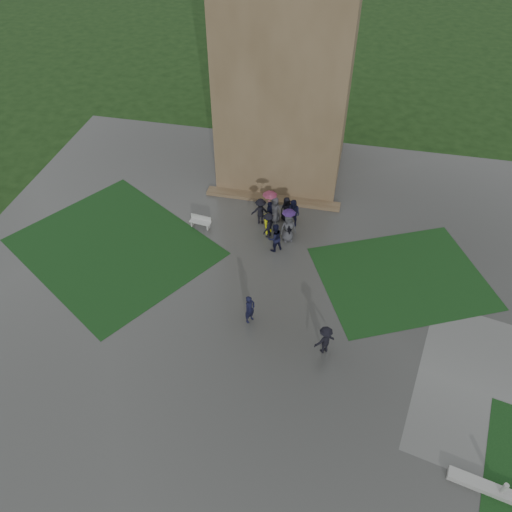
% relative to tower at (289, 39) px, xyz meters
% --- Properties ---
extents(ground, '(120.00, 120.00, 0.00)m').
position_rel_tower_xyz_m(ground, '(0.00, -15.00, -9.00)').
color(ground, black).
extents(plaza, '(34.00, 34.00, 0.02)m').
position_rel_tower_xyz_m(plaza, '(0.00, -13.00, -8.99)').
color(plaza, '#343432').
rests_on(plaza, ground).
extents(lawn_inset_left, '(14.10, 13.46, 0.01)m').
position_rel_tower_xyz_m(lawn_inset_left, '(-8.50, -11.00, -8.97)').
color(lawn_inset_left, black).
rests_on(lawn_inset_left, plaza).
extents(lawn_inset_right, '(11.12, 10.15, 0.01)m').
position_rel_tower_xyz_m(lawn_inset_right, '(8.50, -10.00, -8.97)').
color(lawn_inset_right, black).
rests_on(lawn_inset_right, plaza).
extents(tower, '(8.00, 8.00, 18.00)m').
position_rel_tower_xyz_m(tower, '(0.00, 0.00, 0.00)').
color(tower, brown).
rests_on(tower, ground).
extents(tower_plinth, '(9.00, 0.80, 0.22)m').
position_rel_tower_xyz_m(tower_plinth, '(0.00, -4.40, -8.87)').
color(tower_plinth, brown).
rests_on(tower_plinth, plaza).
extents(bench, '(1.39, 0.58, 0.78)m').
position_rel_tower_xyz_m(bench, '(-3.91, -8.06, -8.58)').
color(bench, '#AAA9A5').
rests_on(bench, plaza).
extents(visitor_cluster, '(3.18, 3.94, 2.50)m').
position_rel_tower_xyz_m(visitor_cluster, '(0.95, -7.53, -7.99)').
color(visitor_cluster, black).
rests_on(visitor_cluster, plaza).
extents(pedestrian_mid, '(0.68, 0.76, 1.75)m').
position_rel_tower_xyz_m(pedestrian_mid, '(0.78, -14.81, -8.11)').
color(pedestrian_mid, black).
rests_on(pedestrian_mid, plaza).
extents(pedestrian_near, '(1.21, 1.11, 1.69)m').
position_rel_tower_xyz_m(pedestrian_near, '(4.73, -15.91, -8.13)').
color(pedestrian_near, black).
rests_on(pedestrian_near, plaza).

